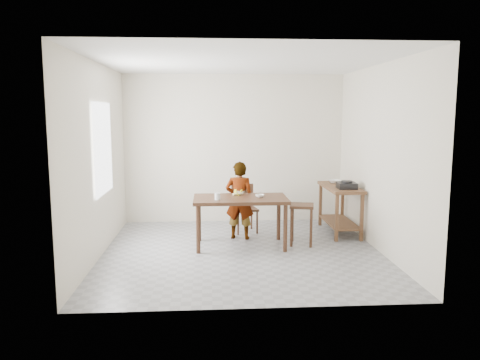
{
  "coord_description": "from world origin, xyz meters",
  "views": [
    {
      "loc": [
        -0.46,
        -6.57,
        2.0
      ],
      "look_at": [
        0.0,
        0.4,
        1.0
      ],
      "focal_mm": 35.0,
      "sensor_mm": 36.0,
      "label": 1
    }
  ],
  "objects": [
    {
      "name": "small_bowl",
      "position": [
        0.29,
        0.31,
        0.77
      ],
      "size": [
        0.14,
        0.14,
        0.04
      ],
      "primitive_type": "imported",
      "rotation": [
        0.0,
        0.0,
        0.03
      ],
      "color": "white",
      "rests_on": "dining_table"
    },
    {
      "name": "wall_left",
      "position": [
        -2.02,
        0.0,
        1.35
      ],
      "size": [
        0.04,
        4.0,
        2.7
      ],
      "primitive_type": "cube",
      "color": "silver",
      "rests_on": "ground"
    },
    {
      "name": "prep_counter",
      "position": [
        1.72,
        1.0,
        0.4
      ],
      "size": [
        0.5,
        1.2,
        0.8
      ],
      "primitive_type": null,
      "color": "brown",
      "rests_on": "floor"
    },
    {
      "name": "wall_right",
      "position": [
        2.02,
        0.0,
        1.35
      ],
      "size": [
        0.04,
        4.0,
        2.7
      ],
      "primitive_type": "cube",
      "color": "silver",
      "rests_on": "ground"
    },
    {
      "name": "serving_bowl",
      "position": [
        1.71,
        1.32,
        0.83
      ],
      "size": [
        0.28,
        0.28,
        0.05
      ],
      "primitive_type": "imported",
      "rotation": [
        0.0,
        0.0,
        0.35
      ],
      "color": "white",
      "rests_on": "prep_counter"
    },
    {
      "name": "wall_front",
      "position": [
        0.0,
        -2.02,
        1.35
      ],
      "size": [
        4.0,
        0.04,
        2.7
      ],
      "primitive_type": "cube",
      "color": "silver",
      "rests_on": "ground"
    },
    {
      "name": "dining_chair",
      "position": [
        0.13,
        1.16,
        0.4
      ],
      "size": [
        0.45,
        0.45,
        0.8
      ],
      "primitive_type": null,
      "rotation": [
        0.0,
        0.0,
        0.2
      ],
      "color": "#3F2517",
      "rests_on": "floor"
    },
    {
      "name": "glass_tumbler",
      "position": [
        -0.35,
        0.13,
        0.8
      ],
      "size": [
        0.1,
        0.1,
        0.1
      ],
      "primitive_type": "cylinder",
      "rotation": [
        0.0,
        0.0,
        -0.32
      ],
      "color": "silver",
      "rests_on": "dining_table"
    },
    {
      "name": "dining_table",
      "position": [
        0.0,
        0.3,
        0.38
      ],
      "size": [
        1.4,
        0.8,
        0.75
      ],
      "primitive_type": null,
      "color": "#3F2517",
      "rests_on": "floor"
    },
    {
      "name": "gas_burner",
      "position": [
        1.74,
        0.71,
        0.85
      ],
      "size": [
        0.31,
        0.31,
        0.1
      ],
      "primitive_type": "cube",
      "rotation": [
        0.0,
        0.0,
        -0.06
      ],
      "color": "black",
      "rests_on": "prep_counter"
    },
    {
      "name": "stool",
      "position": [
        0.94,
        0.33,
        0.31
      ],
      "size": [
        0.42,
        0.42,
        0.63
      ],
      "primitive_type": null,
      "rotation": [
        0.0,
        0.0,
        -0.23
      ],
      "color": "#3F2517",
      "rests_on": "floor"
    },
    {
      "name": "window_pane",
      "position": [
        -1.97,
        0.2,
        1.5
      ],
      "size": [
        0.02,
        1.1,
        1.3
      ],
      "primitive_type": "cube",
      "color": "white",
      "rests_on": "wall_left"
    },
    {
      "name": "banana",
      "position": [
        -0.03,
        0.48,
        0.78
      ],
      "size": [
        0.21,
        0.17,
        0.06
      ],
      "primitive_type": null,
      "rotation": [
        0.0,
        0.0,
        0.32
      ],
      "color": "#E0B44D",
      "rests_on": "dining_table"
    },
    {
      "name": "floor",
      "position": [
        0.0,
        0.0,
        -0.02
      ],
      "size": [
        4.0,
        4.0,
        0.04
      ],
      "primitive_type": "cube",
      "color": "gray",
      "rests_on": "ground"
    },
    {
      "name": "child",
      "position": [
        0.01,
        0.74,
        0.62
      ],
      "size": [
        0.51,
        0.4,
        1.25
      ],
      "primitive_type": "imported",
      "rotation": [
        0.0,
        0.0,
        2.91
      ],
      "color": "white",
      "rests_on": "floor"
    },
    {
      "name": "wall_back",
      "position": [
        0.0,
        2.02,
        1.35
      ],
      "size": [
        4.0,
        0.04,
        2.7
      ],
      "primitive_type": "cube",
      "color": "silver",
      "rests_on": "ground"
    },
    {
      "name": "ceiling",
      "position": [
        0.0,
        0.0,
        2.72
      ],
      "size": [
        4.0,
        4.0,
        0.04
      ],
      "primitive_type": "cube",
      "color": "white",
      "rests_on": "wall_back"
    }
  ]
}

